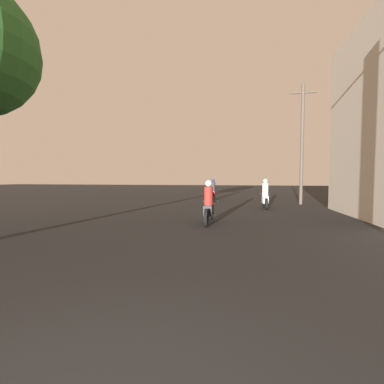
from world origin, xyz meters
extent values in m
cylinder|color=black|center=(-0.27, 9.14, 0.31)|extent=(0.10, 0.62, 0.62)
cylinder|color=black|center=(-0.27, 7.82, 0.31)|extent=(0.10, 0.62, 0.62)
cube|color=black|center=(-0.27, 8.48, 0.49)|extent=(0.30, 0.81, 0.37)
cylinder|color=black|center=(-0.27, 8.91, 0.78)|extent=(0.60, 0.04, 0.04)
cylinder|color=maroon|center=(-0.27, 8.40, 1.01)|extent=(0.32, 0.32, 0.67)
sphere|color=silver|center=(-0.27, 8.40, 1.47)|extent=(0.24, 0.24, 0.24)
cylinder|color=black|center=(2.20, 14.38, 0.31)|extent=(0.10, 0.62, 0.62)
cylinder|color=black|center=(2.20, 13.04, 0.31)|extent=(0.10, 0.62, 0.62)
cube|color=silver|center=(2.20, 13.71, 0.50)|extent=(0.30, 0.86, 0.38)
cylinder|color=black|center=(2.20, 14.15, 0.79)|extent=(0.60, 0.04, 0.04)
cylinder|color=silver|center=(2.20, 13.62, 1.04)|extent=(0.32, 0.32, 0.70)
sphere|color=silver|center=(2.20, 13.62, 1.51)|extent=(0.24, 0.24, 0.24)
cylinder|color=black|center=(-1.21, 19.63, 0.32)|extent=(0.10, 0.65, 0.65)
cylinder|color=black|center=(-1.21, 18.17, 0.32)|extent=(0.10, 0.65, 0.65)
cube|color=red|center=(-1.21, 18.90, 0.49)|extent=(0.30, 0.86, 0.32)
cylinder|color=black|center=(-1.21, 19.38, 0.75)|extent=(0.60, 0.04, 0.04)
cylinder|color=#2D2D33|center=(-1.21, 18.82, 1.00)|extent=(0.32, 0.32, 0.71)
sphere|color=navy|center=(-1.21, 18.82, 1.48)|extent=(0.24, 0.24, 0.24)
cylinder|color=#4C4238|center=(4.64, 16.43, 3.74)|extent=(0.20, 0.20, 7.48)
cylinder|color=#4C4238|center=(4.64, 16.43, 6.98)|extent=(1.60, 0.10, 0.10)
camera|label=1|loc=(0.89, -0.85, 1.66)|focal=24.00mm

